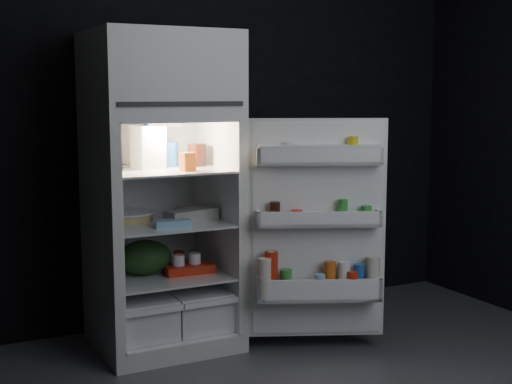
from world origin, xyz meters
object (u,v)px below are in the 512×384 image
fridge_door (317,233)px  egg_carton (191,215)px  milk_jug (148,147)px  refrigerator (160,180)px  yogurt_tray (188,268)px

fridge_door → egg_carton: size_ratio=3.98×
milk_jug → fridge_door: bearing=-43.4°
refrigerator → milk_jug: size_ratio=7.42×
fridge_door → egg_carton: (-0.58, 0.41, 0.08)m
refrigerator → milk_jug: refrigerator is taller
fridge_door → yogurt_tray: size_ratio=4.39×
egg_carton → refrigerator: bearing=124.9°
refrigerator → milk_jug: (-0.06, 0.00, 0.19)m
yogurt_tray → milk_jug: bearing=155.3°
fridge_door → milk_jug: size_ratio=5.08×
milk_jug → yogurt_tray: (0.19, -0.10, -0.69)m
egg_carton → milk_jug: bearing=134.3°
yogurt_tray → fridge_door: bearing=-32.7°
milk_jug → egg_carton: milk_jug is taller
refrigerator → fridge_door: refrigerator is taller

